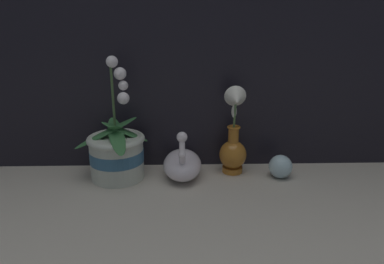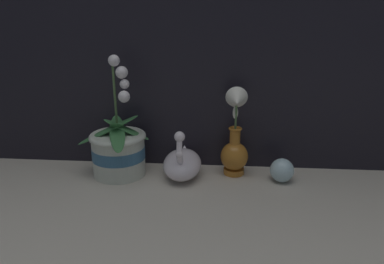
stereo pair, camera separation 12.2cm
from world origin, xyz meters
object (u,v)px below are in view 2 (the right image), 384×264
object	(u,v)px
orchid_potted_plant	(119,149)
blue_vase	(235,145)
glass_sphere	(282,170)
swan_figurine	(182,163)

from	to	relation	value
orchid_potted_plant	blue_vase	world-z (taller)	orchid_potted_plant
orchid_potted_plant	blue_vase	bearing A→B (deg)	4.09
blue_vase	glass_sphere	bearing A→B (deg)	-15.52
orchid_potted_plant	swan_figurine	size ratio (longest dim) A/B	1.94
swan_figurine	glass_sphere	world-z (taller)	swan_figurine
blue_vase	glass_sphere	xyz separation A→B (m)	(0.16, -0.04, -0.07)
orchid_potted_plant	glass_sphere	bearing A→B (deg)	-1.58
blue_vase	glass_sphere	distance (m)	0.18
orchid_potted_plant	blue_vase	size ratio (longest dim) A/B	1.32
blue_vase	swan_figurine	bearing A→B (deg)	-170.79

